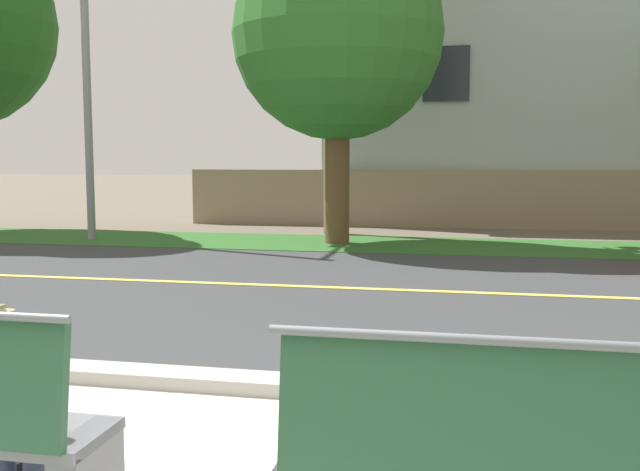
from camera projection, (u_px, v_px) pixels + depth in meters
name	position (u px, v px, depth m)	size (l,w,h in m)	color
ground_plane	(391.00, 272.00, 10.43)	(140.00, 140.00, 0.00)	#665B4C
curb_edge	(302.00, 387.00, 4.92)	(44.00, 0.30, 0.11)	#ADA89E
street_asphalt	(378.00, 290.00, 8.97)	(52.00, 8.00, 0.01)	#383A3D
road_centre_line	(378.00, 289.00, 8.97)	(48.00, 0.14, 0.01)	#E0CC4C
far_verge_grass	(410.00, 245.00, 13.75)	(48.00, 2.80, 0.02)	#2D6026
streetlamp	(89.00, 17.00, 14.40)	(0.24, 2.10, 7.97)	gray
shade_tree_left	(344.00, 17.00, 13.44)	(4.01, 4.01, 6.61)	brown
garden_wall	(448.00, 199.00, 17.36)	(13.00, 0.36, 1.40)	gray
house_across_street	(542.00, 85.00, 19.68)	(11.92, 6.91, 7.29)	#A3ADB2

